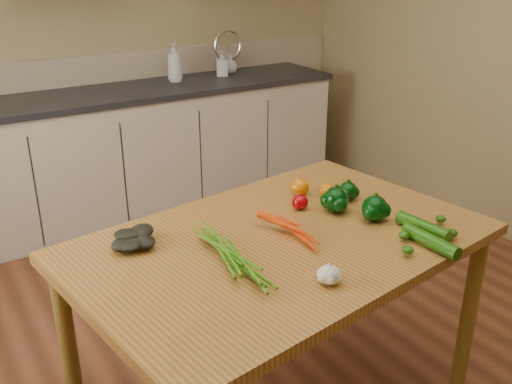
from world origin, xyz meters
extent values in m
cube|color=tan|center=(0.00, 2.51, 1.30)|extent=(4.00, 0.02, 2.60)
cube|color=tan|center=(0.00, 2.48, 0.55)|extent=(3.98, 0.03, 1.10)
cube|color=beige|center=(0.20, 2.19, 0.43)|extent=(2.80, 0.60, 0.86)
cube|color=#28272C|center=(0.20, 2.19, 0.88)|extent=(2.84, 0.64, 0.04)
cube|color=#99999E|center=(0.98, 2.19, 0.84)|extent=(0.55, 0.42, 0.10)
cylinder|color=silver|center=(0.98, 2.37, 1.02)|extent=(0.02, 0.02, 0.24)
cube|color=#AD7232|center=(-0.14, 0.00, 0.78)|extent=(1.61, 1.16, 0.04)
cylinder|color=olive|center=(0.59, -0.32, 0.38)|extent=(0.06, 0.06, 0.75)
cylinder|color=olive|center=(-0.88, 0.31, 0.38)|extent=(0.06, 0.06, 0.75)
cylinder|color=olive|center=(0.47, 0.50, 0.38)|extent=(0.06, 0.06, 0.75)
imported|color=silver|center=(0.48, 2.25, 1.04)|extent=(0.14, 0.14, 0.27)
imported|color=silver|center=(0.87, 2.26, 0.99)|extent=(0.11, 0.11, 0.18)
imported|color=silver|center=(0.96, 2.31, 0.97)|extent=(0.13, 0.13, 0.14)
ellipsoid|color=white|center=(-0.19, -0.34, 0.83)|extent=(0.07, 0.07, 0.06)
sphere|color=black|center=(0.17, 0.07, 0.85)|extent=(0.10, 0.10, 0.10)
sphere|color=black|center=(0.29, 0.13, 0.84)|extent=(0.08, 0.08, 0.08)
sphere|color=black|center=(0.24, -0.08, 0.85)|extent=(0.10, 0.10, 0.10)
ellipsoid|color=#930208|center=(0.06, 0.16, 0.83)|extent=(0.07, 0.07, 0.06)
ellipsoid|color=#CC6305|center=(0.15, 0.28, 0.83)|extent=(0.08, 0.08, 0.07)
ellipsoid|color=#CC6305|center=(0.23, 0.20, 0.83)|extent=(0.06, 0.06, 0.06)
cylinder|color=#174A07|center=(0.32, -0.25, 0.82)|extent=(0.07, 0.22, 0.05)
cylinder|color=#174A07|center=(0.26, -0.35, 0.82)|extent=(0.06, 0.23, 0.05)
camera|label=1|loc=(-1.20, -1.52, 1.75)|focal=40.00mm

